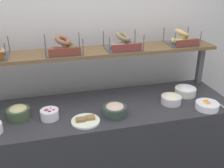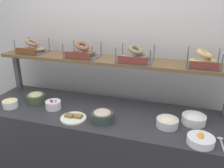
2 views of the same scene
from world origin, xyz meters
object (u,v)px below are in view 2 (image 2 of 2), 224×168
object	(u,v)px
serving_spoon_near_plate	(221,141)
bagel_basket_plain	(203,61)
bowl_cream_cheese	(194,118)
bagel_basket_cinnamon_raisin	(82,52)
bagel_basket_everything	(33,48)
serving_plate_white	(73,118)
bagel_basket_poppy	(135,56)
bowl_egg_salad	(10,103)
bowl_hummus	(36,97)
bowl_fruit_salad	(201,140)
bowl_beet_salad	(53,105)
bowl_potato_salad	(167,122)
bowl_tuna_salad	(102,116)

from	to	relation	value
serving_spoon_near_plate	bagel_basket_plain	distance (m)	0.67
bowl_cream_cheese	bagel_basket_cinnamon_raisin	size ratio (longest dim) A/B	0.63
serving_spoon_near_plate	bagel_basket_plain	size ratio (longest dim) A/B	0.63
serving_spoon_near_plate	bagel_basket_plain	world-z (taller)	bagel_basket_plain
bagel_basket_everything	serving_spoon_near_plate	bearing A→B (deg)	-13.66
serving_plate_white	bagel_basket_poppy	world-z (taller)	bagel_basket_poppy
bowl_egg_salad	bowl_hummus	xyz separation A→B (m)	(0.17, 0.17, 0.01)
bowl_fruit_salad	bagel_basket_poppy	size ratio (longest dim) A/B	0.61
bagel_basket_poppy	serving_spoon_near_plate	bearing A→B (deg)	-30.13
bowl_hummus	serving_spoon_near_plate	world-z (taller)	bowl_hummus
bowl_beet_salad	serving_spoon_near_plate	size ratio (longest dim) A/B	0.81
bowl_potato_salad	serving_plate_white	world-z (taller)	bowl_potato_salad
bowl_beet_salad	bagel_basket_everything	xyz separation A→B (m)	(-0.41, 0.34, 0.44)
bowl_cream_cheese	bowl_tuna_salad	xyz separation A→B (m)	(-0.73, -0.19, 0.00)
bowl_egg_salad	bagel_basket_everything	size ratio (longest dim) A/B	0.52
bagel_basket_everything	bagel_basket_poppy	bearing A→B (deg)	-0.81
serving_spoon_near_plate	bagel_basket_poppy	xyz separation A→B (m)	(-0.74, 0.43, 0.47)
bowl_fruit_salad	bowl_beet_salad	bearing A→B (deg)	172.70
bowl_egg_salad	bagel_basket_plain	bearing A→B (deg)	14.73
serving_spoon_near_plate	bowl_beet_salad	bearing A→B (deg)	175.86
serving_spoon_near_plate	bagel_basket_cinnamon_raisin	world-z (taller)	bagel_basket_cinnamon_raisin
bowl_fruit_salad	serving_spoon_near_plate	size ratio (longest dim) A/B	1.09
bagel_basket_everything	bowl_cream_cheese	bearing A→B (deg)	-7.68
bowl_cream_cheese	bowl_beet_salad	world-z (taller)	bowl_cream_cheese
bowl_potato_salad	bagel_basket_plain	xyz separation A→B (m)	(0.23, 0.34, 0.44)
bowl_potato_salad	bowl_fruit_salad	bearing A→B (deg)	-33.89
bowl_hummus	serving_plate_white	world-z (taller)	bowl_hummus
bowl_tuna_salad	serving_plate_white	size ratio (longest dim) A/B	0.86
bowl_cream_cheese	bagel_basket_cinnamon_raisin	world-z (taller)	bagel_basket_cinnamon_raisin
bowl_beet_salad	bowl_tuna_salad	bearing A→B (deg)	-7.89
bowl_fruit_salad	bowl_egg_salad	bearing A→B (deg)	177.70
bagel_basket_everything	bagel_basket_poppy	world-z (taller)	bagel_basket_poppy
bowl_tuna_salad	bowl_hummus	bearing A→B (deg)	169.37
bagel_basket_poppy	bowl_cream_cheese	bearing A→B (deg)	-20.46
bowl_potato_salad	serving_spoon_near_plate	bearing A→B (deg)	-14.98
bowl_hummus	bagel_basket_cinnamon_raisin	xyz separation A→B (m)	(0.40, 0.26, 0.43)
serving_spoon_near_plate	bowl_egg_salad	bearing A→B (deg)	179.79
serving_plate_white	bagel_basket_cinnamon_raisin	distance (m)	0.66
bowl_tuna_salad	bagel_basket_cinnamon_raisin	distance (m)	0.68
bagel_basket_poppy	bowl_tuna_salad	bearing A→B (deg)	-114.07
bowl_fruit_salad	bowl_hummus	world-z (taller)	bowl_hummus
bowl_egg_salad	bagel_basket_cinnamon_raisin	world-z (taller)	bagel_basket_cinnamon_raisin
bowl_potato_salad	bagel_basket_plain	world-z (taller)	bagel_basket_plain
serving_spoon_near_plate	bagel_basket_poppy	world-z (taller)	bagel_basket_poppy
bagel_basket_plain	bowl_hummus	bearing A→B (deg)	-169.70
bowl_potato_salad	bowl_egg_salad	bearing A→B (deg)	-176.11
bowl_beet_salad	bagel_basket_everything	size ratio (longest dim) A/B	0.53
bowl_cream_cheese	bagel_basket_plain	size ratio (longest dim) A/B	0.70
bowl_potato_salad	bowl_beet_salad	xyz separation A→B (m)	(-1.04, -0.00, -0.00)
bowl_tuna_salad	bowl_potato_salad	bearing A→B (deg)	7.74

